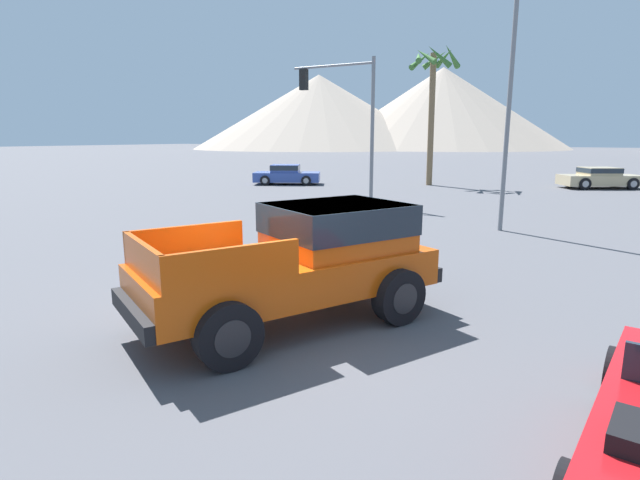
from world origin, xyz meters
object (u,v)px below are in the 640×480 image
orange_pickup_truck (307,255)px  parked_car_blue (287,174)px  parked_car_tan (600,178)px  traffic_light_main (343,104)px  street_lamp_post (511,75)px  palm_tree_tall (433,82)px

orange_pickup_truck → parked_car_blue: bearing=151.3°
parked_car_blue → parked_car_tan: parked_car_blue is taller
traffic_light_main → street_lamp_post: (7.48, -3.61, 0.41)m
traffic_light_main → palm_tree_tall: palm_tree_tall is taller
traffic_light_main → street_lamp_post: size_ratio=0.78×
orange_pickup_truck → street_lamp_post: 10.49m
parked_car_tan → street_lamp_post: bearing=-38.7°
orange_pickup_truck → parked_car_blue: (-13.30, 19.69, -0.44)m
orange_pickup_truck → parked_car_blue: orange_pickup_truck is taller
traffic_light_main → street_lamp_post: street_lamp_post is taller
parked_car_blue → street_lamp_post: size_ratio=0.56×
parked_car_tan → parked_car_blue: bearing=-98.5°
parked_car_tan → street_lamp_post: 17.38m
palm_tree_tall → parked_car_blue: bearing=-154.2°
parked_car_tan → traffic_light_main: (-10.03, -13.08, 3.69)m
parked_car_blue → traffic_light_main: 10.21m
palm_tree_tall → traffic_light_main: bearing=-94.6°
parked_car_blue → palm_tree_tall: bearing=89.0°
parked_car_blue → palm_tree_tall: palm_tree_tall is taller
traffic_light_main → palm_tree_tall: size_ratio=0.76×
orange_pickup_truck → traffic_light_main: size_ratio=0.84×
orange_pickup_truck → palm_tree_tall: palm_tree_tall is taller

